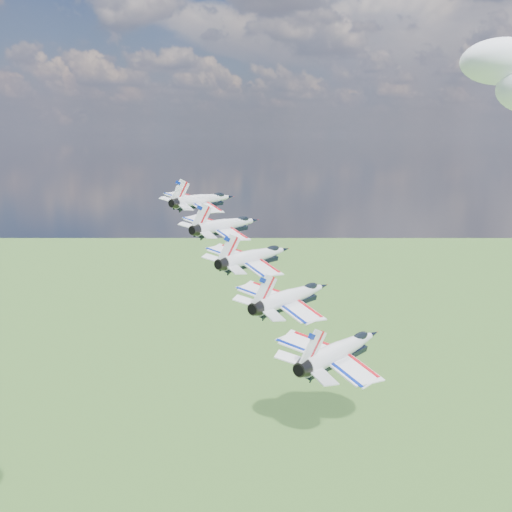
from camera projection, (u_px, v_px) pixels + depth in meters
The scene contains 5 objects.
jet_0 at pixel (204, 200), 104.52m from camera, with size 10.26×15.19×4.54m, color white, non-canonical shape.
jet_1 at pixel (227, 225), 94.17m from camera, with size 10.26×15.19×4.54m, color white, non-canonical shape.
jet_2 at pixel (256, 256), 83.82m from camera, with size 10.26×15.19×4.54m, color white, non-canonical shape.
jet_3 at pixel (293, 296), 73.46m from camera, with size 10.26×15.19×4.54m, color white, non-canonical shape.
jet_4 at pixel (342, 349), 63.11m from camera, with size 10.26×15.19×4.54m, color white, non-canonical shape.
Camera 1 is at (30.78, -49.54, 157.96)m, focal length 45.00 mm.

